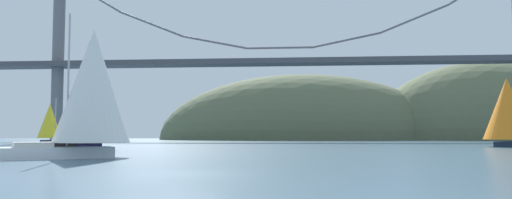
{
  "coord_description": "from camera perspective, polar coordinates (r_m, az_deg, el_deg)",
  "views": [
    {
      "loc": [
        4.75,
        -21.75,
        1.72
      ],
      "look_at": [
        0.0,
        31.94,
        5.44
      ],
      "focal_mm": 35.34,
      "sensor_mm": 36.0,
      "label": 1
    }
  ],
  "objects": [
    {
      "name": "ground_plane",
      "position": [
        22.33,
        -7.32,
        -8.34
      ],
      "size": [
        360.0,
        360.0,
        0.0
      ],
      "primitive_type": "plane",
      "color": "#426075"
    },
    {
      "name": "headland_right",
      "position": [
        166.21,
        24.54,
        -4.19
      ],
      "size": [
        68.85,
        44.0,
        47.17
      ],
      "primitive_type": "ellipsoid",
      "color": "#5B6647",
      "rests_on": "ground_plane"
    },
    {
      "name": "headland_center",
      "position": [
        156.76,
        5.16,
        -4.56
      ],
      "size": [
        89.06,
        44.0,
        40.58
      ],
      "primitive_type": "ellipsoid",
      "color": "#5B6647",
      "rests_on": "ground_plane"
    },
    {
      "name": "suspension_bridge",
      "position": [
        118.17,
        2.7,
        4.65
      ],
      "size": [
        143.98,
        6.0,
        40.8
      ],
      "color": "slate",
      "rests_on": "ground_plane"
    },
    {
      "name": "sailboat_yellow_sail",
      "position": [
        85.24,
        -22.22,
        -2.51
      ],
      "size": [
        6.98,
        4.76,
        7.37
      ],
      "color": "navy",
      "rests_on": "ground_plane"
    },
    {
      "name": "sailboat_scarlet_sail",
      "position": [
        55.75,
        -18.24,
        -0.05
      ],
      "size": [
        7.52,
        10.62,
        11.07
      ],
      "color": "#191E4C",
      "rests_on": "ground_plane"
    },
    {
      "name": "sailboat_white_mainsail",
      "position": [
        38.52,
        -18.22,
        1.1
      ],
      "size": [
        9.67,
        8.37,
        10.38
      ],
      "color": "white",
      "rests_on": "ground_plane"
    },
    {
      "name": "sailboat_orange_sail",
      "position": [
        76.52,
        26.63,
        -1.09
      ],
      "size": [
        10.68,
        9.83,
        10.47
      ],
      "color": "navy",
      "rests_on": "ground_plane"
    },
    {
      "name": "sailboat_teal_sail",
      "position": [
        74.69,
        -18.26,
        -1.1
      ],
      "size": [
        9.37,
        6.96,
        10.96
      ],
      "color": "black",
      "rests_on": "ground_plane"
    }
  ]
}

